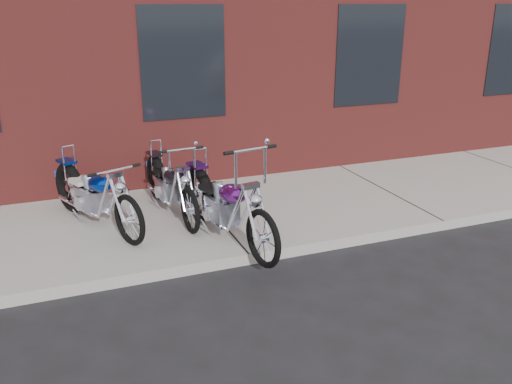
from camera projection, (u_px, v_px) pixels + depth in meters
name	position (u px, v px, depth m)	size (l,w,h in m)	color
ground	(249.00, 265.00, 6.81)	(120.00, 120.00, 0.00)	black
sidewalk	(214.00, 218.00, 8.11)	(22.00, 3.00, 0.15)	#9B9690
chopper_purple	(225.00, 207.00, 7.06)	(0.70, 2.46, 1.39)	black
chopper_blue	(95.00, 197.00, 7.50)	(1.02, 2.22, 1.03)	black
chopper_third	(170.00, 187.00, 7.98)	(0.54, 2.22, 1.13)	black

